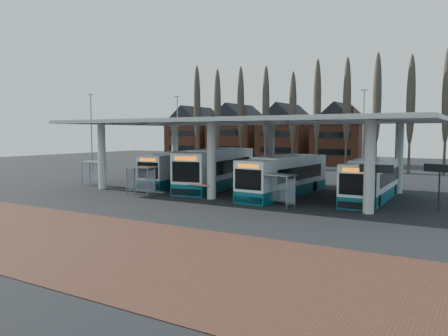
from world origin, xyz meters
The scene contains 18 objects.
ground centered at (0.00, 0.00, 0.00)m, with size 140.00×140.00×0.00m, color black.
brick_strip centered at (0.00, -12.00, 0.01)m, with size 70.00×10.00×0.03m, color #552F22.
station_canopy centered at (0.00, 8.00, 5.68)m, with size 32.00×16.00×6.34m.
poplar_row centered at (0.00, 33.00, 8.78)m, with size 45.10×1.10×14.50m.
townhouse_row centered at (-15.75, 44.00, 5.94)m, with size 36.80×10.30×12.25m.
lamp_post_a centered at (-18.00, 22.00, 5.34)m, with size 0.80×0.16×10.17m.
lamp_post_b centered at (6.00, 26.00, 5.34)m, with size 0.80×0.16×10.17m.
lamp_post_d centered at (-26.00, 14.00, 5.34)m, with size 0.80×0.16×10.17m.
bus_0 centered at (-8.34, 9.72, 1.53)m, with size 3.78×11.90×3.25m.
bus_1 centered at (-3.41, 8.88, 1.73)m, with size 4.90×13.48×3.67m.
bus_2 centered at (4.09, 7.48, 1.55)m, with size 3.22×11.97×3.29m.
bus_3 centered at (10.88, 8.80, 1.50)m, with size 2.65×11.47×3.18m.
shelter_0 centered at (-14.54, 3.96, 1.74)m, with size 2.62×1.39×2.39m.
shelter_1 centered at (-6.38, 1.57, 1.72)m, with size 2.62×1.42×2.37m.
shelter_2 centered at (5.99, 1.95, 1.68)m, with size 2.69×1.74×2.31m.
info_sign_0 centered at (12.30, 3.06, 2.63)m, with size 2.10×0.39×3.13m.
info_sign_1 centered at (15.80, 5.72, 2.62)m, with size 2.02×0.80×3.12m.
barrier centered at (-1.22, 2.39, 0.96)m, with size 2.45×0.84×1.23m.
Camera 1 is at (18.32, -26.13, 5.22)m, focal length 35.00 mm.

